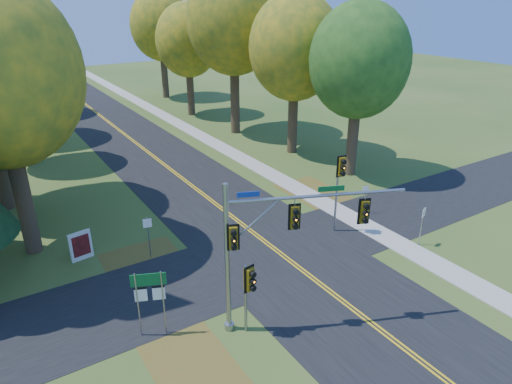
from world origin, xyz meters
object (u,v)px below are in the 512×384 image
traffic_mast (273,237)px  route_sign_cluster (150,291)px  info_kiosk (81,246)px  east_signal_pole (340,175)px

traffic_mast → route_sign_cluster: size_ratio=2.25×
route_sign_cluster → info_kiosk: bearing=121.1°
route_sign_cluster → info_kiosk: (-1.10, 7.56, -1.31)m
east_signal_pole → route_sign_cluster: east_signal_pole is taller
route_sign_cluster → traffic_mast: bearing=-2.9°
traffic_mast → east_signal_pole: (7.82, 4.76, -0.62)m
route_sign_cluster → info_kiosk: 7.75m
traffic_mast → info_kiosk: size_ratio=4.20×
traffic_mast → route_sign_cluster: bearing=176.8°
traffic_mast → route_sign_cluster: traffic_mast is taller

